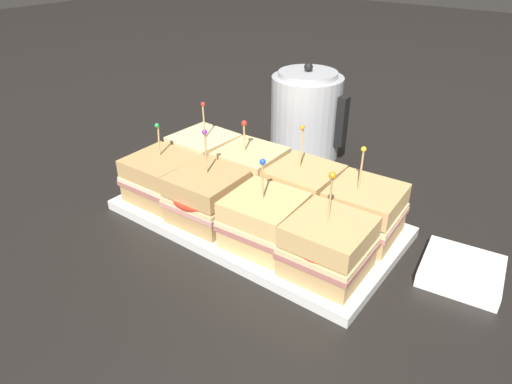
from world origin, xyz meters
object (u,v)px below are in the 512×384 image
serving_platter (256,218)px  kettle_steel (306,115)px  sandwich_front_far_left (162,178)px  sandwich_back_far_right (364,212)px  sandwich_front_far_right (328,247)px  sandwich_back_far_left (204,156)px  sandwich_front_center_left (207,197)px  sandwich_front_center_right (264,220)px  napkin_stack (461,271)px  sandwich_back_center_right (303,190)px  sandwich_back_center_left (250,171)px

serving_platter → kettle_steel: (-0.09, 0.31, 0.09)m
sandwich_front_far_left → sandwich_back_far_right: sandwich_back_far_right is taller
serving_platter → sandwich_back_far_right: (0.18, 0.06, 0.05)m
sandwich_front_far_right → sandwich_back_far_left: bearing=161.2°
sandwich_front_far_right → serving_platter: bearing=160.9°
sandwich_front_center_left → sandwich_front_far_right: bearing=-0.1°
sandwich_front_center_right → napkin_stack: size_ratio=1.18×
sandwich_back_center_right → sandwich_front_center_right: bearing=-90.3°
sandwich_front_center_right → sandwich_back_far_right: (0.12, 0.12, 0.00)m
sandwich_back_far_left → sandwich_back_center_left: bearing=0.6°
sandwich_front_center_left → sandwich_back_far_left: sandwich_front_center_left is taller
sandwich_front_center_left → kettle_steel: (-0.03, 0.38, 0.04)m
kettle_steel → sandwich_back_far_left: bearing=-110.7°
sandwich_front_far_right → kettle_steel: bearing=125.8°
sandwich_front_center_right → kettle_steel: 0.41m
sandwich_front_center_left → sandwich_front_center_right: (0.13, 0.00, -0.00)m
sandwich_front_far_right → sandwich_back_center_left: sandwich_front_far_right is taller
sandwich_back_center_right → sandwich_back_far_right: (0.12, -0.00, -0.00)m
sandwich_front_far_right → kettle_steel: kettle_steel is taller
sandwich_front_far_right → sandwich_back_center_left: size_ratio=1.14×
sandwich_front_far_right → sandwich_back_far_right: bearing=90.0°
napkin_stack → serving_platter: bearing=-169.0°
sandwich_back_far_right → serving_platter: bearing=-161.9°
serving_platter → sandwich_back_far_right: size_ratio=3.12×
sandwich_back_far_right → sandwich_back_center_right: bearing=179.8°
sandwich_back_far_left → sandwich_back_center_left: 0.12m
sandwich_back_far_left → sandwich_back_far_right: bearing=-0.1°
sandwich_front_center_right → sandwich_front_far_right: (0.12, -0.00, 0.00)m
sandwich_front_center_right → sandwich_back_far_left: sandwich_back_far_left is taller
sandwich_back_far_right → napkin_stack: bearing=2.9°
sandwich_front_far_left → sandwich_back_center_left: 0.17m
sandwich_front_far_left → sandwich_front_far_right: 0.37m
sandwich_back_far_left → napkin_stack: size_ratio=1.26×
sandwich_back_far_right → kettle_steel: kettle_steel is taller
sandwich_front_center_left → sandwich_back_center_left: size_ratio=1.13×
sandwich_front_far_left → sandwich_back_far_left: sandwich_back_far_left is taller
serving_platter → sandwich_back_center_right: 0.10m
sandwich_front_far_right → sandwich_back_far_left: 0.39m
sandwich_front_far_left → sandwich_back_far_left: 0.12m
sandwich_front_center_right → sandwich_back_far_right: sandwich_back_far_right is taller
kettle_steel → sandwich_back_center_left: bearing=-83.8°
serving_platter → sandwich_front_center_right: size_ratio=3.33×
serving_platter → sandwich_back_far_left: (-0.18, 0.06, 0.05)m
sandwich_back_center_right → kettle_steel: size_ratio=0.77×
serving_platter → sandwich_back_far_right: sandwich_back_far_right is taller
sandwich_front_center_left → sandwich_front_far_left: bearing=178.2°
sandwich_front_center_right → sandwich_back_far_left: size_ratio=0.94×
serving_platter → napkin_stack: napkin_stack is taller
sandwich_back_far_left → sandwich_back_center_right: bearing=-0.1°
sandwich_front_center_right → napkin_stack: sandwich_front_center_right is taller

